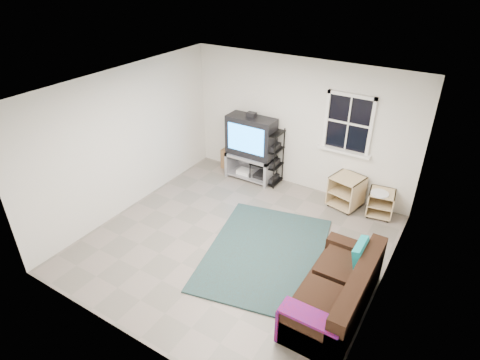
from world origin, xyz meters
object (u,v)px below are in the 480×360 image
Objects in this scene: av_rack at (267,159)px; tv_unit at (251,143)px; sofa at (337,293)px; side_table_right at (381,201)px; side_table_left at (347,190)px.

tv_unit is at bearing -174.12° from av_rack.
sofa is at bearing -46.30° from av_rack.
side_table_right is 0.28× the size of sofa.
side_table_right is at bearing 92.42° from sofa.
av_rack is (0.35, 0.04, -0.29)m from tv_unit.
side_table_left is 0.35× the size of sofa.
tv_unit is at bearing -179.21° from side_table_left.
av_rack is 1.87× the size of side_table_left.
tv_unit is 2.31× the size of side_table_left.
av_rack is 2.32× the size of side_table_right.
av_rack reaches higher than side_table_left.
av_rack is 2.37m from side_table_right.
av_rack reaches higher than sofa.
tv_unit reaches higher than side_table_right.
av_rack reaches higher than side_table_right.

